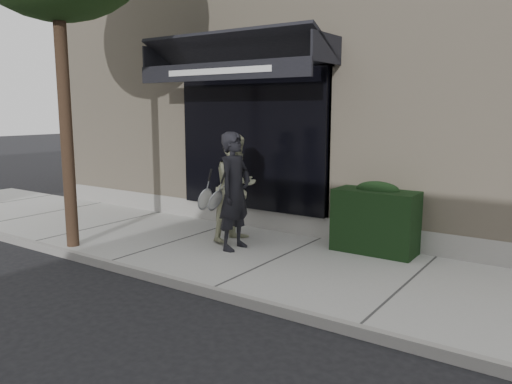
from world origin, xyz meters
The scene contains 7 objects.
ground centered at (0.00, 0.00, 0.00)m, with size 80.00×80.00×0.00m, color black.
sidewalk centered at (0.00, 0.00, 0.06)m, with size 20.00×3.00×0.12m, color #A0A09B.
curb centered at (0.00, -1.55, 0.07)m, with size 20.00×0.10×0.14m, color gray.
building_facade centered at (-0.01, 4.96, 2.74)m, with size 14.30×8.04×5.64m.
hedge centered at (1.10, 1.25, 0.66)m, with size 1.30×0.70×1.14m.
pedestrian_front centered at (-0.85, 0.09, 1.07)m, with size 0.68×0.86×1.91m.
pedestrian_back centered at (-1.15, 0.53, 1.05)m, with size 0.79×0.97×1.86m.
Camera 1 is at (3.91, -6.24, 2.38)m, focal length 35.00 mm.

